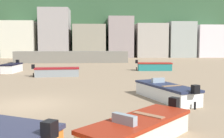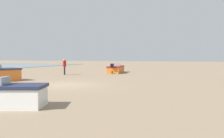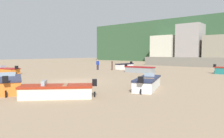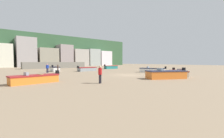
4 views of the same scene
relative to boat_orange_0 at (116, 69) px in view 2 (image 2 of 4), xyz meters
name	(u,v)px [view 2 (image 2 of 4)]	position (x,y,z in m)	size (l,w,h in m)	color
ground_plane	(63,85)	(12.59, 0.64, -0.40)	(160.00, 160.00, 0.00)	#917A5F
boat_orange_0	(116,69)	(0.00, 0.00, 0.00)	(4.50, 1.91, 1.10)	orange
beach_walker_foreground	(64,65)	(4.62, -3.91, 0.55)	(0.52, 0.45, 1.62)	black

